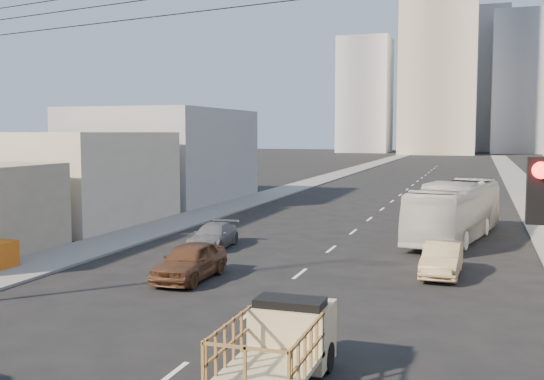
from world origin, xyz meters
The scene contains 15 objects.
sidewalk_left centered at (-11.75, 70.00, 0.06)m, with size 3.50×180.00×0.12m, color slate.
sidewalk_right centered at (11.75, 70.00, 0.06)m, with size 3.50×180.00×0.12m, color slate.
lane_dashes centered at (0.00, 53.00, 0.01)m, with size 0.15×104.00×0.01m.
flatbed_pickup centered at (2.77, 2.29, 1.09)m, with size 1.95×4.41×1.90m.
city_bus centered at (5.92, 25.07, 1.63)m, with size 2.73×11.68×3.25m, color beige.
sedan_brown centered at (-3.97, 11.57, 0.76)m, with size 1.81×4.49×1.53m, color #56331E.
sedan_tan centered at (5.75, 15.48, 0.69)m, with size 1.46×4.20×1.38m, color tan.
sedan_grey centered at (-5.92, 18.49, 0.63)m, with size 1.76×4.33×1.26m, color slate.
overhead_wires centered at (0.00, 1.50, 8.97)m, with size 23.01×5.02×0.72m.
bldg_left_mid centered at (-19.00, 24.00, 3.00)m, with size 11.00×12.00×6.00m, color #BBB096.
bldg_left_far centered at (-19.50, 39.00, 4.00)m, with size 12.00×16.00×8.00m, color #969598.
high_rise_tower centered at (-4.00, 170.00, 30.00)m, with size 20.00×20.00×60.00m, color tan.
midrise_ne centered at (18.00, 185.00, 20.00)m, with size 16.00×16.00×40.00m, color gray.
midrise_nw centered at (-26.00, 180.00, 17.00)m, with size 15.00×15.00×34.00m, color gray.
midrise_back centered at (6.00, 200.00, 22.00)m, with size 18.00×18.00×44.00m, color #969598.
Camera 1 is at (7.11, -11.63, 5.99)m, focal length 42.00 mm.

